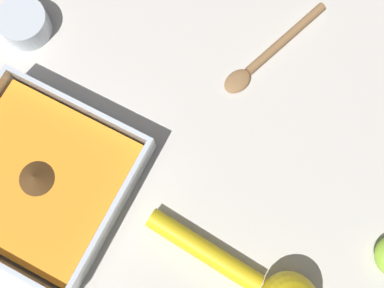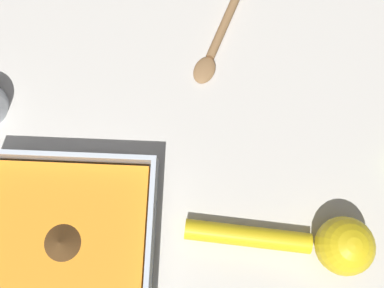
# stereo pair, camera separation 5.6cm
# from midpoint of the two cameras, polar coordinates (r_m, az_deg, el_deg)

# --- Properties ---
(ground_plane) EXTENTS (4.00, 4.00, 0.00)m
(ground_plane) POSITION_cam_midpoint_polar(r_m,az_deg,el_deg) (0.59, -16.65, -11.64)
(ground_plane) COLOR beige
(square_dish) EXTENTS (0.21, 0.21, 0.05)m
(square_dish) POSITION_cam_midpoint_polar(r_m,az_deg,el_deg) (0.58, -18.39, -12.44)
(square_dish) COLOR silver
(square_dish) RESTS_ON ground_plane
(lemon_squeezer) EXTENTS (0.22, 0.07, 0.07)m
(lemon_squeezer) POSITION_cam_midpoint_polar(r_m,az_deg,el_deg) (0.55, 13.36, -12.91)
(lemon_squeezer) COLOR yellow
(lemon_squeezer) RESTS_ON ground_plane
(wooden_spoon) EXTENTS (0.08, 0.18, 0.01)m
(wooden_spoon) POSITION_cam_midpoint_polar(r_m,az_deg,el_deg) (0.63, 1.16, 13.49)
(wooden_spoon) COLOR olive
(wooden_spoon) RESTS_ON ground_plane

